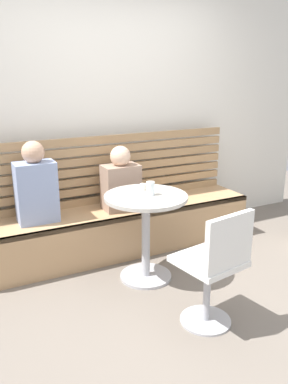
# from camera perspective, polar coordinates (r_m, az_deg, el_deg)

# --- Properties ---
(ground) EXTENTS (8.00, 8.00, 0.00)m
(ground) POSITION_cam_1_polar(r_m,az_deg,el_deg) (3.03, 6.15, -17.04)
(ground) COLOR #70665B
(back_wall) EXTENTS (5.20, 0.10, 2.90)m
(back_wall) POSITION_cam_1_polar(r_m,az_deg,el_deg) (3.99, -6.46, 13.42)
(back_wall) COLOR white
(back_wall) RESTS_ON ground
(booth_bench) EXTENTS (2.70, 0.52, 0.44)m
(booth_bench) POSITION_cam_1_polar(r_m,az_deg,el_deg) (3.86, -3.51, -5.43)
(booth_bench) COLOR tan
(booth_bench) RESTS_ON ground
(booth_backrest) EXTENTS (2.65, 0.04, 0.67)m
(booth_backrest) POSITION_cam_1_polar(r_m,az_deg,el_deg) (3.90, -5.08, 3.39)
(booth_backrest) COLOR #A68157
(booth_backrest) RESTS_ON booth_bench
(cafe_table) EXTENTS (0.68, 0.68, 0.74)m
(cafe_table) POSITION_cam_1_polar(r_m,az_deg,el_deg) (3.24, 0.27, -4.20)
(cafe_table) COLOR #ADADB2
(cafe_table) RESTS_ON ground
(white_chair) EXTENTS (0.46, 0.46, 0.85)m
(white_chair) POSITION_cam_1_polar(r_m,az_deg,el_deg) (2.69, 10.32, -10.43)
(white_chair) COLOR #ADADB2
(white_chair) RESTS_ON ground
(person_adult) EXTENTS (0.34, 0.22, 0.71)m
(person_adult) POSITION_cam_1_polar(r_m,az_deg,el_deg) (3.48, -15.43, 0.77)
(person_adult) COLOR #8C9EC6
(person_adult) RESTS_ON booth_bench
(person_child_left) EXTENTS (0.34, 0.22, 0.61)m
(person_child_left) POSITION_cam_1_polar(r_m,az_deg,el_deg) (3.69, -3.39, 1.48)
(person_child_left) COLOR #9E7F6B
(person_child_left) RESTS_ON booth_bench
(cup_espresso_small) EXTENTS (0.06, 0.06, 0.05)m
(cup_espresso_small) POSITION_cam_1_polar(r_m,az_deg,el_deg) (3.30, -0.11, 0.74)
(cup_espresso_small) COLOR silver
(cup_espresso_small) RESTS_ON cafe_table
(cup_water_clear) EXTENTS (0.07, 0.07, 0.11)m
(cup_water_clear) POSITION_cam_1_polar(r_m,az_deg,el_deg) (3.16, 0.94, 0.52)
(cup_water_clear) COLOR white
(cup_water_clear) RESTS_ON cafe_table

